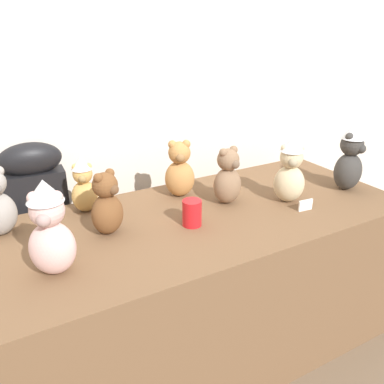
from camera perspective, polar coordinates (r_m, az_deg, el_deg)
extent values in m
cube|color=silver|center=(2.16, -8.89, 16.95)|extent=(7.00, 0.08, 2.60)
cube|color=brown|center=(1.94, 0.00, -13.39)|extent=(1.96, 0.79, 0.74)
cube|color=black|center=(2.18, -19.85, -8.18)|extent=(0.29, 0.14, 0.87)
ellipsoid|color=black|center=(1.98, -21.78, 4.31)|extent=(0.29, 0.14, 0.15)
ellipsoid|color=#7F6047|center=(1.86, 4.97, 0.91)|extent=(0.15, 0.14, 0.17)
sphere|color=#7F6047|center=(1.82, 5.10, 4.54)|extent=(0.10, 0.10, 0.10)
sphere|color=#7F6047|center=(1.79, 4.43, 5.53)|extent=(0.04, 0.04, 0.04)
sphere|color=#7F6047|center=(1.83, 5.85, 5.90)|extent=(0.04, 0.04, 0.04)
sphere|color=brown|center=(1.79, 6.05, 3.92)|extent=(0.04, 0.04, 0.04)
ellipsoid|color=beige|center=(1.42, -18.95, -7.44)|extent=(0.19, 0.18, 0.19)
sphere|color=beige|center=(1.36, -19.69, -2.41)|extent=(0.11, 0.11, 0.11)
sphere|color=beige|center=(1.35, -21.36, -0.78)|extent=(0.04, 0.04, 0.04)
sphere|color=beige|center=(1.33, -18.50, -0.69)|extent=(0.04, 0.04, 0.04)
sphere|color=#A88783|center=(1.32, -20.09, -3.69)|extent=(0.05, 0.05, 0.05)
cone|color=silver|center=(1.33, -20.07, 0.19)|extent=(0.12, 0.12, 0.07)
ellipsoid|color=brown|center=(1.63, -11.77, -3.02)|extent=(0.17, 0.16, 0.16)
sphere|color=brown|center=(1.58, -12.12, 0.96)|extent=(0.10, 0.10, 0.10)
sphere|color=brown|center=(1.54, -13.02, 1.92)|extent=(0.04, 0.04, 0.04)
sphere|color=brown|center=(1.58, -11.47, 2.61)|extent=(0.04, 0.04, 0.04)
sphere|color=brown|center=(1.55, -10.97, 0.35)|extent=(0.04, 0.04, 0.04)
ellipsoid|color=#B27A42|center=(1.93, -1.73, 1.89)|extent=(0.18, 0.16, 0.17)
sphere|color=#B27A42|center=(1.89, -1.78, 5.53)|extent=(0.10, 0.10, 0.10)
sphere|color=#B27A42|center=(1.87, -2.79, 6.68)|extent=(0.04, 0.04, 0.04)
sphere|color=#B27A42|center=(1.88, -0.81, 6.75)|extent=(0.04, 0.04, 0.04)
sphere|color=olive|center=(1.85, -1.65, 4.84)|extent=(0.04, 0.04, 0.04)
ellipsoid|color=tan|center=(1.84, -14.78, -0.58)|extent=(0.14, 0.13, 0.14)
sphere|color=tan|center=(1.80, -15.11, 2.44)|extent=(0.08, 0.08, 0.08)
sphere|color=tan|center=(1.79, -16.05, 3.35)|extent=(0.03, 0.03, 0.03)
sphere|color=tan|center=(1.79, -14.39, 3.49)|extent=(0.03, 0.03, 0.03)
sphere|color=olive|center=(1.77, -15.12, 1.81)|extent=(0.04, 0.04, 0.04)
cone|color=silver|center=(1.79, -15.28, 3.95)|extent=(0.09, 0.09, 0.05)
ellipsoid|color=#383533|center=(2.15, 21.02, 2.72)|extent=(0.17, 0.15, 0.19)
sphere|color=#383533|center=(2.11, 21.54, 6.21)|extent=(0.11, 0.11, 0.11)
sphere|color=#383533|center=(2.07, 21.26, 7.19)|extent=(0.04, 0.04, 0.04)
sphere|color=#383533|center=(2.13, 22.16, 7.47)|extent=(0.04, 0.04, 0.04)
sphere|color=#32302E|center=(2.09, 22.63, 5.62)|extent=(0.05, 0.05, 0.05)
cone|color=silver|center=(2.09, 21.81, 7.95)|extent=(0.12, 0.12, 0.07)
ellipsoid|color=#CCB78E|center=(1.92, 13.44, 1.14)|extent=(0.18, 0.18, 0.17)
sphere|color=#CCB78E|center=(1.88, 13.80, 4.77)|extent=(0.10, 0.10, 0.10)
sphere|color=#CCB78E|center=(1.86, 12.93, 5.99)|extent=(0.04, 0.04, 0.04)
sphere|color=#CCB78E|center=(1.87, 14.89, 5.90)|extent=(0.04, 0.04, 0.04)
sphere|color=#9D8E71|center=(1.84, 13.97, 4.06)|extent=(0.04, 0.04, 0.04)
cone|color=silver|center=(1.86, 13.98, 6.59)|extent=(0.11, 0.11, 0.07)
cylinder|color=red|center=(1.66, 0.00, -2.95)|extent=(0.08, 0.08, 0.11)
cube|color=white|center=(1.87, 15.64, -1.78)|extent=(0.07, 0.01, 0.05)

